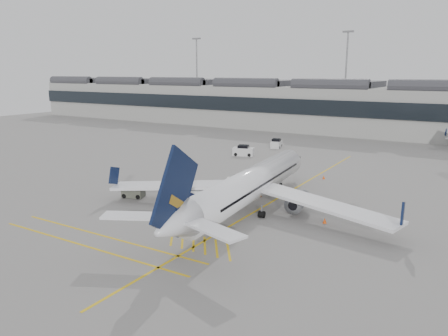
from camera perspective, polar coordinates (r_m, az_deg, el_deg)
The scene contains 17 objects.
ground at distance 49.65m, azimuth -8.20°, elevation -4.86°, with size 220.00×220.00×0.00m, color gray.
terminal at distance 112.78m, azimuth 15.83°, elevation 7.69°, with size 200.00×20.45×12.40m.
light_masts at distance 126.47m, azimuth 17.11°, elevation 11.88°, with size 113.00×0.60×25.45m.
apron_markings at distance 52.74m, azimuth 7.31°, elevation -3.79°, with size 0.25×60.00×0.01m, color gold.
airliner_main at distance 46.77m, azimuth 3.18°, elevation -2.33°, with size 32.09×35.20×9.36m.
belt_loader at distance 55.77m, azimuth 1.76°, elevation -2.24°, with size 4.49×2.66×1.78m.
baggage_cart_a at distance 48.19m, azimuth -3.33°, elevation -4.05°, with size 2.12×1.92×1.86m.
baggage_cart_b at distance 51.17m, azimuth -4.97°, elevation -3.02°, with size 2.24×2.03×1.96m.
baggage_cart_c at distance 53.81m, azimuth -6.68°, elevation -2.50°, with size 1.80×1.61×1.59m.
baggage_cart_d at distance 55.23m, azimuth -6.98°, elevation -1.98°, with size 2.09×1.89×1.84m.
ramp_agent_a at distance 52.30m, azimuth 4.71°, elevation -2.81°, with size 0.68×0.45×1.86m, color orange.
ramp_agent_b at distance 52.09m, azimuth -2.93°, elevation -2.87°, with size 0.89×0.69×1.83m, color #DD530B.
pushback_tug at distance 53.22m, azimuth -11.75°, elevation -3.12°, with size 2.82×2.18×1.39m.
safety_cone_nose at distance 62.47m, azimuth 12.90°, elevation -1.18°, with size 0.39×0.39×0.54m, color #F24C0A.
safety_cone_engine at distance 44.63m, azimuth 13.01°, elevation -6.70°, with size 0.40×0.40×0.55m, color #F24C0A.
service_van_left at distance 77.88m, azimuth 2.55°, elevation 2.24°, with size 4.04×2.85×1.88m.
service_van_mid at distance 86.68m, azimuth 6.86°, elevation 3.17°, with size 2.38×3.66×1.73m.
Camera 1 is at (30.49, -36.31, 14.73)m, focal length 35.00 mm.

